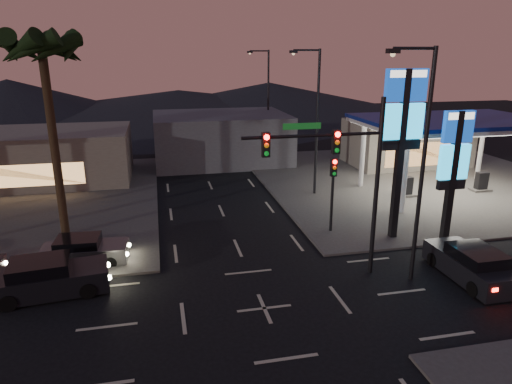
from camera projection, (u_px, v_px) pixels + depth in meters
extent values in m
plane|color=black|center=(264.00, 308.00, 18.13)|extent=(140.00, 140.00, 0.00)
cube|color=#47443F|center=(413.00, 179.00, 36.32)|extent=(24.00, 24.00, 0.12)
cylinder|color=silver|center=(405.00, 175.00, 28.05)|extent=(0.36, 0.36, 5.00)
cylinder|color=silver|center=(362.00, 155.00, 33.65)|extent=(0.36, 0.36, 5.00)
cylinder|color=silver|center=(481.00, 149.00, 35.70)|extent=(0.36, 0.36, 5.00)
cube|color=silver|center=(452.00, 122.00, 31.08)|extent=(12.00, 8.00, 0.50)
cube|color=white|center=(452.00, 127.00, 31.17)|extent=(11.60, 7.60, 0.06)
cube|color=navy|center=(452.00, 120.00, 31.04)|extent=(12.20, 8.20, 0.25)
cube|color=black|center=(406.00, 187.00, 31.76)|extent=(0.80, 0.50, 1.40)
cube|color=black|center=(481.00, 182.00, 32.98)|extent=(0.80, 0.50, 1.40)
cube|color=#726B5B|center=(406.00, 143.00, 40.83)|extent=(10.00, 6.00, 4.00)
cube|color=black|center=(399.00, 158.00, 23.68)|extent=(0.35, 0.35, 9.00)
cube|color=#0D3897|center=(406.00, 85.00, 22.60)|extent=(2.20, 0.30, 1.60)
cube|color=white|center=(407.00, 74.00, 22.44)|extent=(1.98, 0.32, 0.35)
cube|color=#17A4E3|center=(403.00, 121.00, 23.13)|extent=(2.20, 0.30, 1.80)
cube|color=black|center=(401.00, 145.00, 23.48)|extent=(2.09, 0.28, 0.50)
cube|color=black|center=(451.00, 179.00, 23.55)|extent=(0.35, 0.35, 7.00)
cube|color=#0D3897|center=(458.00, 127.00, 22.76)|extent=(1.60, 0.30, 1.60)
cube|color=white|center=(460.00, 116.00, 22.60)|extent=(1.44, 0.32, 0.35)
cube|color=#17A4E3|center=(454.00, 162.00, 23.29)|extent=(1.60, 0.30, 1.80)
cube|color=black|center=(451.00, 184.00, 23.64)|extent=(1.52, 0.28, 0.50)
cylinder|color=black|center=(376.00, 190.00, 19.95)|extent=(0.20, 0.20, 8.00)
cylinder|color=black|center=(313.00, 136.00, 18.60)|extent=(6.00, 0.14, 0.14)
cube|color=#0C3F14|center=(302.00, 126.00, 18.38)|extent=(1.60, 0.05, 0.25)
cube|color=black|center=(336.00, 142.00, 18.89)|extent=(0.32, 0.25, 1.00)
sphere|color=#FF0C07|center=(338.00, 135.00, 18.66)|extent=(0.22, 0.22, 0.22)
sphere|color=orange|center=(337.00, 142.00, 18.75)|extent=(0.20, 0.20, 0.20)
sphere|color=#0CB226|center=(337.00, 150.00, 18.85)|extent=(0.20, 0.20, 0.20)
cube|color=black|center=(266.00, 145.00, 18.28)|extent=(0.32, 0.25, 1.00)
sphere|color=#FF0C07|center=(267.00, 137.00, 18.04)|extent=(0.22, 0.22, 0.22)
sphere|color=orange|center=(267.00, 145.00, 18.14)|extent=(0.20, 0.20, 0.20)
sphere|color=#0CB226|center=(267.00, 154.00, 18.24)|extent=(0.20, 0.20, 0.20)
cylinder|color=black|center=(332.00, 199.00, 25.20)|extent=(0.16, 0.16, 4.00)
cube|color=black|center=(334.00, 167.00, 24.68)|extent=(0.32, 0.25, 1.00)
sphere|color=#FF0C07|center=(335.00, 162.00, 24.44)|extent=(0.22, 0.22, 0.22)
sphere|color=orange|center=(335.00, 168.00, 24.54)|extent=(0.20, 0.20, 0.20)
sphere|color=#0CB226|center=(334.00, 174.00, 24.63)|extent=(0.20, 0.20, 0.20)
cylinder|color=black|center=(422.00, 171.00, 19.03)|extent=(0.18, 0.18, 10.00)
cylinder|color=black|center=(415.00, 48.00, 17.41)|extent=(1.80, 0.12, 0.12)
cube|color=black|center=(393.00, 51.00, 17.25)|extent=(0.50, 0.25, 0.18)
sphere|color=#FFCC8C|center=(393.00, 54.00, 17.29)|extent=(0.20, 0.20, 0.20)
cylinder|color=black|center=(317.00, 125.00, 31.17)|extent=(0.18, 0.18, 10.00)
cylinder|color=black|center=(307.00, 50.00, 29.55)|extent=(1.80, 0.12, 0.12)
cube|color=black|center=(293.00, 52.00, 29.40)|extent=(0.50, 0.25, 0.18)
sphere|color=#FFCC8C|center=(293.00, 54.00, 29.43)|extent=(0.20, 0.20, 0.20)
cylinder|color=black|center=(268.00, 104.00, 44.25)|extent=(0.18, 0.18, 10.00)
cylinder|color=black|center=(259.00, 51.00, 42.63)|extent=(1.80, 0.12, 0.12)
cube|color=black|center=(250.00, 52.00, 42.48)|extent=(0.50, 0.25, 0.18)
sphere|color=#FFCC8C|center=(250.00, 53.00, 42.51)|extent=(0.20, 0.20, 0.20)
cylinder|color=black|center=(54.00, 146.00, 23.67)|extent=(0.44, 0.44, 10.20)
sphere|color=black|center=(41.00, 43.00, 22.18)|extent=(0.90, 0.90, 0.90)
cone|color=black|center=(70.00, 49.00, 22.53)|extent=(0.90, 2.74, 1.91)
cone|color=black|center=(65.00, 49.00, 23.31)|extent=(2.57, 2.57, 1.91)
cone|color=black|center=(47.00, 49.00, 23.48)|extent=(2.74, 0.90, 1.91)
cone|color=black|center=(26.00, 49.00, 22.93)|extent=(2.57, 2.57, 1.91)
cone|color=black|center=(13.00, 49.00, 22.00)|extent=(0.90, 2.74, 1.91)
cone|color=black|center=(16.00, 49.00, 21.22)|extent=(2.57, 2.57, 1.91)
cone|color=black|center=(35.00, 49.00, 21.05)|extent=(2.74, 0.90, 1.91)
cone|color=black|center=(58.00, 49.00, 21.59)|extent=(2.57, 2.57, 1.91)
cube|color=#726B5B|center=(23.00, 157.00, 35.23)|extent=(16.00, 8.00, 4.00)
cube|color=#4C4C51|center=(221.00, 138.00, 42.18)|extent=(12.00, 9.00, 4.40)
cone|color=black|center=(10.00, 100.00, 68.19)|extent=(40.00, 40.00, 6.00)
cone|color=black|center=(269.00, 98.00, 76.51)|extent=(50.00, 50.00, 5.00)
cone|color=black|center=(179.00, 103.00, 73.59)|extent=(60.00, 60.00, 4.00)
cube|color=black|center=(50.00, 281.00, 19.09)|extent=(4.86, 2.49, 0.95)
cube|color=black|center=(40.00, 268.00, 18.80)|extent=(2.53, 2.06, 0.69)
cylinder|color=black|center=(88.00, 272.00, 20.43)|extent=(0.70, 0.33, 0.68)
cylinder|color=black|center=(88.00, 291.00, 18.81)|extent=(0.70, 0.33, 0.68)
cylinder|color=black|center=(15.00, 282.00, 19.51)|extent=(0.70, 0.33, 0.68)
cylinder|color=black|center=(8.00, 303.00, 17.88)|extent=(0.70, 0.33, 0.68)
sphere|color=#FFF2BF|center=(108.00, 265.00, 20.37)|extent=(0.23, 0.23, 0.23)
sphere|color=#FFF2BF|center=(109.00, 278.00, 19.22)|extent=(0.23, 0.23, 0.23)
cube|color=#515153|center=(85.00, 253.00, 21.91)|extent=(4.06, 1.87, 0.82)
cube|color=black|center=(78.00, 243.00, 21.71)|extent=(2.07, 1.64, 0.59)
cylinder|color=black|center=(115.00, 249.00, 22.89)|extent=(0.59, 0.25, 0.58)
cylinder|color=black|center=(111.00, 262.00, 21.44)|extent=(0.59, 0.25, 0.58)
cylinder|color=black|center=(62.00, 253.00, 22.50)|extent=(0.59, 0.25, 0.58)
cylinder|color=black|center=(54.00, 266.00, 21.04)|extent=(0.59, 0.25, 0.58)
sphere|color=#FFF2BF|center=(129.00, 245.00, 22.71)|extent=(0.20, 0.20, 0.20)
sphere|color=#FFF2BF|center=(127.00, 254.00, 21.69)|extent=(0.20, 0.20, 0.20)
cube|color=#FF140A|center=(44.00, 249.00, 22.07)|extent=(0.08, 0.23, 0.13)
cube|color=#FF140A|center=(38.00, 259.00, 21.04)|extent=(0.08, 0.23, 0.13)
sphere|color=#FFF2BF|center=(5.00, 263.00, 20.78)|extent=(0.20, 0.20, 0.20)
cube|color=black|center=(470.00, 267.00, 20.40)|extent=(1.94, 4.58, 0.94)
cube|color=black|center=(477.00, 257.00, 19.92)|extent=(1.78, 2.29, 0.68)
cylinder|color=black|center=(433.00, 260.00, 21.64)|extent=(0.25, 0.67, 0.67)
cylinder|color=black|center=(466.00, 256.00, 22.01)|extent=(0.25, 0.67, 0.67)
cylinder|color=black|center=(474.00, 289.00, 18.93)|extent=(0.25, 0.67, 0.67)
cylinder|color=black|center=(510.00, 285.00, 19.29)|extent=(0.25, 0.67, 0.67)
cube|color=#FF140A|center=(495.00, 290.00, 18.09)|extent=(0.26, 0.08, 0.15)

